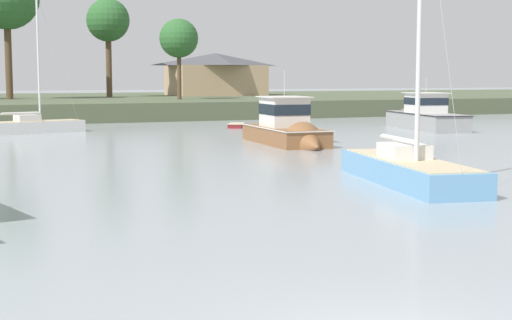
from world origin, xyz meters
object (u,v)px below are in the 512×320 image
sailboat_skyblue (408,176)px  cruiser_grey (421,121)px  dinghy_maroon (236,126)px  sailboat_white (32,130)px  cruiser_wood (290,134)px

sailboat_skyblue → cruiser_grey: sailboat_skyblue is taller
dinghy_maroon → sailboat_white: sailboat_white is taller
dinghy_maroon → sailboat_white: size_ratio=0.26×
sailboat_white → dinghy_maroon: bearing=-0.0°
cruiser_wood → sailboat_skyblue: sailboat_skyblue is taller
cruiser_wood → sailboat_white: bearing=129.4°
cruiser_wood → sailboat_white: (-12.82, 15.58, -0.41)m
dinghy_maroon → cruiser_wood: bearing=-99.9°
sailboat_skyblue → dinghy_maroon: bearing=80.0°
sailboat_skyblue → cruiser_grey: size_ratio=1.12×
sailboat_skyblue → sailboat_white: 33.61m
cruiser_grey → dinghy_maroon: 14.40m
cruiser_wood → sailboat_white: size_ratio=0.89×
cruiser_wood → sailboat_skyblue: size_ratio=0.78×
dinghy_maroon → cruiser_grey: bearing=-27.3°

